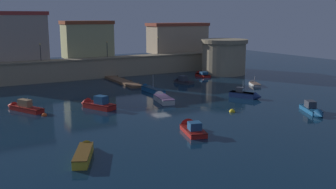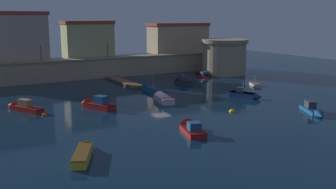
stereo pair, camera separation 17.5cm
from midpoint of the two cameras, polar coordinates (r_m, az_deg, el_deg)
ground_plane at (r=58.12m, az=-0.92°, el=-0.66°), size 137.67×137.67×0.00m
quay_wall at (r=80.07m, az=-9.38°, el=3.98°), size 54.39×3.76×4.00m
old_town_backdrop at (r=84.02m, az=-9.21°, el=8.24°), size 52.39×5.83×9.35m
fortress_tower at (r=83.95m, az=8.33°, el=5.56°), size 9.93×9.93×7.42m
pier_dock at (r=72.94m, az=-6.58°, el=1.91°), size 2.15×13.10×0.70m
quay_lamp_0 at (r=76.38m, az=-18.15°, el=6.36°), size 0.32×0.32×3.26m
quay_lamp_1 at (r=79.97m, az=-8.83°, el=6.99°), size 0.32×0.32×3.24m
quay_lamp_2 at (r=84.72m, az=-1.38°, el=7.60°), size 0.32×0.32×3.86m
moored_boat_0 at (r=52.74m, az=20.65°, el=-2.18°), size 3.87×5.79×1.79m
moored_boat_1 at (r=53.45m, az=-10.61°, el=-1.37°), size 4.12×5.97×2.27m
moored_boat_2 at (r=71.95m, az=2.05°, el=2.01°), size 2.87×4.69×1.86m
moored_boat_3 at (r=56.81m, az=-0.82°, el=-0.52°), size 2.78×6.14×1.67m
moored_boat_4 at (r=59.91m, az=11.53°, el=-0.03°), size 3.49×5.13×2.80m
moored_boat_5 at (r=54.52m, az=-20.58°, el=-1.72°), size 4.33×6.63×2.20m
moored_boat_6 at (r=71.54m, az=12.61°, el=1.57°), size 2.96×4.33×2.14m
moored_boat_7 at (r=41.97m, az=3.43°, el=-4.91°), size 3.06×5.50×1.94m
moored_boat_8 at (r=35.31m, az=-12.15°, el=-8.25°), size 3.69×6.10×1.17m
moored_boat_9 at (r=64.01m, az=-2.49°, el=0.81°), size 1.42×7.38×3.17m
moored_boat_10 at (r=80.60m, az=5.00°, el=2.94°), size 1.84×4.44×1.58m
mooring_buoy_0 at (r=50.79m, az=-17.66°, el=-2.99°), size 0.70×0.70×0.70m
mooring_buoy_1 at (r=50.96m, az=9.50°, el=-2.55°), size 0.80×0.80×0.80m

